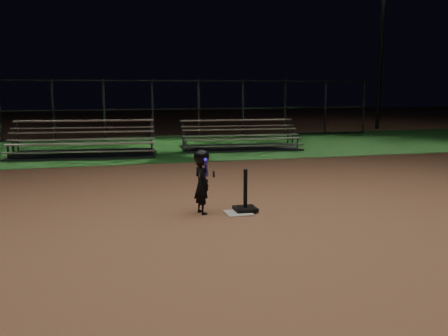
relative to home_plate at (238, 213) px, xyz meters
The scene contains 9 objects.
ground 0.01m from the home_plate, ahead, with size 80.00×80.00×0.00m, color #9A6746.
grass_strip 10.00m from the home_plate, 90.00° to the left, with size 60.00×8.00×0.01m, color #1A501B.
home_plate is the anchor object (origin of this frame).
batting_tee 0.23m from the home_plate, 32.84° to the left, with size 0.38×0.38×0.74m.
child_batter 0.87m from the home_plate, 163.82° to the left, with size 0.42×0.63×1.14m.
bleacher_left 8.74m from the home_plate, 108.43° to the left, with size 4.70×2.63×1.10m.
bleacher_right 9.08m from the home_plate, 73.41° to the left, with size 4.25×2.31×1.01m.
backstop_fence 13.06m from the home_plate, 90.00° to the left, with size 20.08×0.08×2.50m.
light_pole_right 19.79m from the home_plate, 51.23° to the left, with size 0.90×0.53×8.30m.
Camera 1 is at (-2.34, -7.98, 2.19)m, focal length 39.33 mm.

